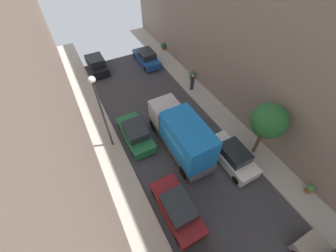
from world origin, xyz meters
TOP-DOWN VIEW (x-y plane):
  - ground at (0.00, 0.00)m, footprint 32.00×32.00m
  - sidewalk_left at (-5.00, 0.00)m, footprint 2.00×44.00m
  - sidewalk_right at (5.00, 0.00)m, footprint 2.00×44.00m
  - parked_car_left_1 at (-2.70, -3.40)m, footprint 1.78×4.20m
  - parked_car_left_2 at (-2.70, 3.28)m, footprint 1.78×4.20m
  - parked_car_left_3 at (-2.70, 14.65)m, footprint 1.78×4.20m
  - parked_car_right_1 at (2.70, -1.97)m, footprint 1.78×4.20m
  - parked_car_right_2 at (2.70, 13.21)m, footprint 1.78×4.20m
  - delivery_truck at (0.00, 0.82)m, footprint 2.26×6.60m
  - pedestrian at (4.63, 6.51)m, footprint 0.40×0.36m
  - street_tree_1 at (4.74, -2.16)m, footprint 2.37×2.37m
  - potted_plant_1 at (5.59, 8.05)m, footprint 0.58×0.58m
  - potted_plant_2 at (5.76, 14.95)m, footprint 0.60×0.60m
  - potted_plant_3 at (5.60, -6.30)m, footprint 0.44×0.44m
  - lamp_post at (-4.60, 3.61)m, footprint 0.44×0.44m

SIDE VIEW (x-z plane):
  - ground at x=0.00m, z-range 0.00..0.00m
  - sidewalk_left at x=-5.00m, z-range 0.00..0.15m
  - sidewalk_right at x=5.00m, z-range 0.00..0.15m
  - potted_plant_3 at x=5.60m, z-range 0.18..0.93m
  - potted_plant_2 at x=5.76m, z-range 0.18..1.02m
  - potted_plant_1 at x=5.59m, z-range 0.17..1.10m
  - parked_car_left_1 at x=-2.70m, z-range -0.06..1.50m
  - parked_car_left_2 at x=-2.70m, z-range -0.06..1.50m
  - parked_car_left_3 at x=-2.70m, z-range -0.06..1.50m
  - parked_car_right_1 at x=2.70m, z-range -0.06..1.50m
  - parked_car_right_2 at x=2.70m, z-range -0.06..1.50m
  - pedestrian at x=4.63m, z-range 0.21..1.93m
  - delivery_truck at x=0.00m, z-range 0.10..3.48m
  - street_tree_1 at x=4.74m, z-range 1.25..5.88m
  - lamp_post at x=-4.60m, z-range 1.08..7.46m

